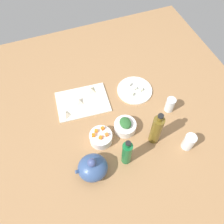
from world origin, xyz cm
name	(u,v)px	position (x,y,z in cm)	size (l,w,h in cm)	color
tabletop	(112,117)	(0.00, 0.00, 1.50)	(190.00, 190.00, 3.00)	#A0754B
cutting_board	(83,102)	(14.68, -17.23, 3.50)	(34.22, 24.62, 1.00)	silver
plate_tofu	(135,90)	(-22.04, -14.09, 3.60)	(24.22, 24.22, 1.20)	white
bowl_greens	(125,127)	(-4.21, 11.70, 6.07)	(13.58, 13.58, 6.14)	white
bowl_carrots	(101,138)	(12.13, 13.67, 6.22)	(13.64, 13.64, 6.44)	white
teapot	(93,167)	(22.48, 30.41, 8.91)	(17.98, 15.84, 15.48)	#365182
bottle_0	(156,130)	(-17.82, 24.06, 14.85)	(6.24, 6.24, 27.06)	brown
bottle_1	(127,153)	(2.77, 30.51, 12.83)	(5.63, 5.63, 22.61)	#166932
drinking_glass_0	(189,142)	(-34.35, 35.14, 8.63)	(6.60, 6.60, 11.25)	white
drinking_glass_1	(170,105)	(-36.77, 7.94, 8.37)	(5.84, 5.84, 10.73)	white
carrot_cube_0	(96,131)	(13.87, 10.52, 10.34)	(1.80, 1.80, 1.80)	orange
carrot_cube_1	(101,137)	(12.81, 15.52, 10.34)	(1.80, 1.80, 1.80)	orange
carrot_cube_2	(94,135)	(16.17, 12.69, 10.34)	(1.80, 1.80, 1.80)	orange
carrot_cube_3	(103,128)	(9.69, 10.25, 10.34)	(1.80, 1.80, 1.80)	orange
carrot_cube_4	(107,135)	(8.92, 15.04, 10.34)	(1.80, 1.80, 1.80)	orange
chopped_greens_mound	(125,123)	(-4.21, 11.70, 10.78)	(8.32, 6.84, 3.29)	#2D632E
tofu_cube_0	(135,88)	(-22.10, -14.37, 5.30)	(2.20, 2.20, 2.20)	silver
tofu_cube_1	(141,90)	(-25.63, -11.98, 5.30)	(2.20, 2.20, 2.20)	#F0F3CB
tofu_cube_2	(129,84)	(-19.97, -19.03, 5.30)	(2.20, 2.20, 2.20)	white
tofu_cube_3	(132,94)	(-18.37, -10.72, 5.30)	(2.20, 2.20, 2.20)	#EDF5CD
dumpling_0	(79,101)	(16.74, -17.41, 5.35)	(5.60, 4.77, 2.70)	beige
dumpling_1	(91,90)	(6.61, -23.68, 5.55)	(5.98, 5.62, 3.10)	beige
dumpling_2	(66,114)	(27.47, -10.50, 5.40)	(5.02, 4.68, 2.79)	beige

